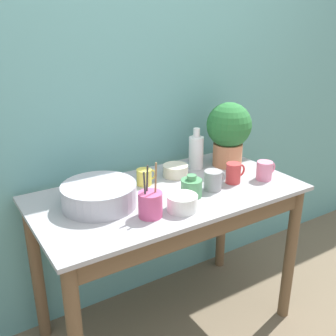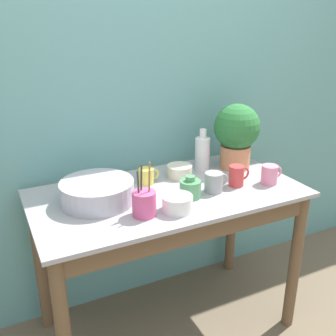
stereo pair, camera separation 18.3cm
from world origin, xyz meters
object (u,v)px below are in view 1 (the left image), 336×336
object	(u,v)px
bottle_tall	(196,152)
mug_yellow	(145,177)
mug_pink	(265,170)
bowl_small_enamel_white	(182,203)
mug_red	(234,173)
potted_plant	(229,131)
bottle_short	(191,187)
mug_grey	(213,180)
utensil_cup	(150,204)
bowl_wash_large	(99,195)
bowl_small_cream	(176,171)

from	to	relation	value
bottle_tall	mug_yellow	bearing A→B (deg)	-171.48
mug_pink	bowl_small_enamel_white	world-z (taller)	mug_pink
mug_red	bowl_small_enamel_white	xyz separation A→B (m)	(-0.39, -0.11, -0.02)
potted_plant	bottle_short	bearing A→B (deg)	-150.67
mug_red	bowl_small_enamel_white	distance (m)	0.40
mug_red	mug_grey	world-z (taller)	mug_red
mug_pink	utensil_cup	bearing A→B (deg)	-177.12
utensil_cup	bowl_wash_large	bearing A→B (deg)	124.14
bottle_short	bowl_small_cream	world-z (taller)	bottle_short
bowl_small_cream	utensil_cup	world-z (taller)	utensil_cup
mug_yellow	potted_plant	bearing A→B (deg)	-0.59
bottle_short	bowl_small_enamel_white	bearing A→B (deg)	-140.91
potted_plant	bottle_short	world-z (taller)	potted_plant
mug_yellow	bowl_small_enamel_white	xyz separation A→B (m)	(0.00, -0.33, -0.01)
bottle_short	mug_yellow	xyz separation A→B (m)	(-0.12, 0.24, -0.00)
mug_red	utensil_cup	distance (m)	0.54
bowl_wash_large	potted_plant	bearing A→B (deg)	6.50
bowl_wash_large	mug_yellow	xyz separation A→B (m)	(0.28, 0.10, -0.01)
mug_grey	bowl_small_enamel_white	bearing A→B (deg)	-158.06
bowl_wash_large	bottle_tall	size ratio (longest dim) A/B	1.47
bowl_small_enamel_white	bowl_small_cream	bearing A→B (deg)	60.97
mug_pink	mug_grey	bearing A→B (deg)	172.37
mug_pink	utensil_cup	distance (m)	0.69
bowl_small_cream	bowl_small_enamel_white	world-z (taller)	bowl_small_enamel_white
mug_grey	utensil_cup	bearing A→B (deg)	-169.13
mug_red	mug_yellow	distance (m)	0.45
bowl_wash_large	utensil_cup	xyz separation A→B (m)	(0.14, -0.21, 0.01)
mug_red	mug_yellow	world-z (taller)	mug_red
mug_red	utensil_cup	world-z (taller)	utensil_cup
bowl_wash_large	mug_pink	size ratio (longest dim) A/B	2.82
potted_plant	utensil_cup	size ratio (longest dim) A/B	1.48
mug_pink	mug_yellow	xyz separation A→B (m)	(-0.55, 0.27, -0.01)
mug_red	bowl_small_cream	size ratio (longest dim) A/B	0.85
mug_red	mug_yellow	xyz separation A→B (m)	(-0.39, 0.22, -0.01)
bottle_short	mug_pink	distance (m)	0.44
potted_plant	bottle_tall	world-z (taller)	potted_plant
bowl_wash_large	mug_pink	world-z (taller)	bowl_wash_large
potted_plant	mug_yellow	xyz separation A→B (m)	(-0.53, 0.01, -0.16)
potted_plant	bowl_small_cream	bearing A→B (deg)	177.16
bottle_short	utensil_cup	distance (m)	0.27
bowl_small_cream	bottle_tall	bearing A→B (deg)	14.44
utensil_cup	bottle_tall	bearing A→B (deg)	35.87
bowl_small_cream	bowl_small_enamel_white	distance (m)	0.39
bottle_short	bowl_small_enamel_white	xyz separation A→B (m)	(-0.11, -0.09, -0.01)
mug_red	mug_grey	bearing A→B (deg)	-175.22
bottle_tall	bowl_small_cream	size ratio (longest dim) A/B	1.71
bottle_tall	bowl_small_enamel_white	xyz separation A→B (m)	(-0.35, -0.38, -0.06)
bowl_wash_large	bottle_short	bearing A→B (deg)	-19.10
potted_plant	utensil_cup	bearing A→B (deg)	-155.91
bottle_short	bowl_wash_large	bearing A→B (deg)	160.90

